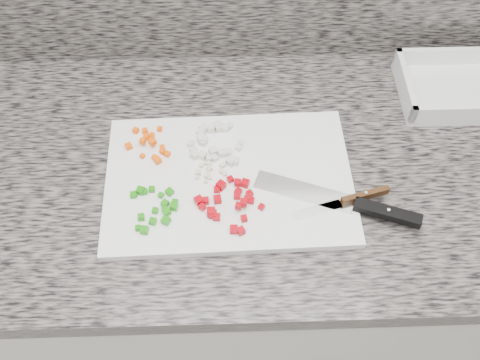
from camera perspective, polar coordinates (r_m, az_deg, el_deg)
The scene contains 11 objects.
cabinet at distance 1.43m, azimuth 1.38°, elevation -9.20°, with size 3.92×0.62×0.86m, color silver.
countertop at distance 1.05m, azimuth 1.87°, elevation 1.41°, with size 3.96×0.64×0.04m, color #635D57.
cutting_board at distance 0.99m, azimuth -1.19°, elevation 0.02°, with size 0.46×0.30×0.02m, color white.
carrot_pile at distance 1.04m, azimuth -9.70°, elevation 3.96°, with size 0.09×0.09×0.02m.
onion_pile at distance 1.03m, azimuth -2.91°, elevation 3.90°, with size 0.11×0.11×0.01m.
green_pepper_pile at distance 0.96m, azimuth -9.00°, elevation -2.88°, with size 0.09×0.10×0.01m.
red_pepper_pile at distance 0.95m, azimuth -1.28°, elevation -2.33°, with size 0.13×0.12×0.02m.
garlic_pile at distance 0.99m, azimuth -3.31°, elevation 1.01°, with size 0.06×0.05×0.01m.
chef_knife at distance 0.97m, azimuth 12.49°, elevation -2.66°, with size 0.29×0.13×0.02m.
paring_knife at distance 0.97m, azimuth 11.96°, elevation -2.01°, with size 0.18×0.06×0.02m.
tray at distance 1.22m, azimuth 22.31°, elevation 9.03°, with size 0.25×0.18×0.05m.
Camera 1 is at (-0.05, 0.83, 1.73)m, focal length 40.00 mm.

